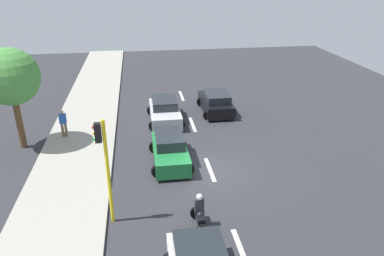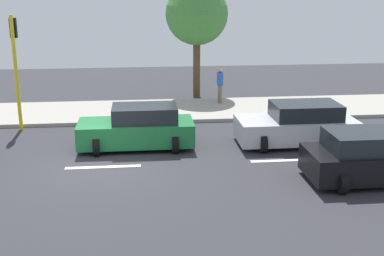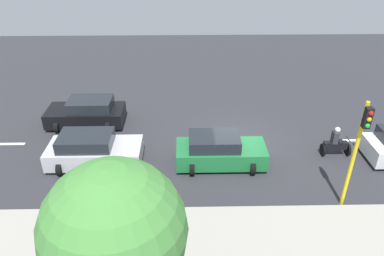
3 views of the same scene
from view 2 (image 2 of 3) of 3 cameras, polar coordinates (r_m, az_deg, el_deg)
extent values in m
cube|color=#2D2D33|center=(16.64, -9.85, -4.48)|extent=(40.00, 60.00, 0.10)
cube|color=#9E998E|center=(23.29, -8.83, 1.79)|extent=(4.00, 60.00, 0.15)
cube|color=white|center=(17.25, 10.47, -3.57)|extent=(0.20, 2.40, 0.01)
cube|color=white|center=(16.62, -9.86, -4.30)|extent=(0.20, 2.40, 0.01)
cube|color=#B7B7BC|center=(18.91, 11.44, -0.12)|extent=(1.91, 4.23, 0.80)
cube|color=#1E2328|center=(18.85, 12.53, 1.90)|extent=(1.61, 2.37, 0.56)
cylinder|color=black|center=(17.83, 7.90, -1.74)|extent=(0.64, 0.22, 0.64)
cylinder|color=black|center=(19.41, 6.73, -0.24)|extent=(0.64, 0.22, 0.64)
cylinder|color=black|center=(18.69, 16.25, -1.41)|extent=(0.64, 0.22, 0.64)
cylinder|color=black|center=(20.20, 14.48, 0.00)|extent=(0.64, 0.22, 0.64)
cube|color=black|center=(16.07, 19.79, -3.64)|extent=(1.88, 4.11, 0.80)
cube|color=#1E2328|center=(15.73, 18.94, -1.37)|extent=(1.58, 2.30, 0.56)
cylinder|color=black|center=(16.35, 14.17, -3.73)|extent=(0.64, 0.22, 0.64)
cylinder|color=black|center=(14.91, 16.33, -5.84)|extent=(0.64, 0.22, 0.64)
cube|color=#1E7238|center=(18.25, -6.26, -0.48)|extent=(1.74, 4.05, 0.80)
cube|color=#1E2328|center=(18.07, -5.30, 1.62)|extent=(1.46, 2.27, 0.56)
cylinder|color=black|center=(17.65, -10.58, -2.04)|extent=(0.64, 0.22, 0.64)
cylinder|color=black|center=(19.10, -10.25, -0.65)|extent=(0.64, 0.22, 0.64)
cylinder|color=black|center=(17.63, -1.89, -1.80)|extent=(0.64, 0.22, 0.64)
cylinder|color=black|center=(19.08, -2.22, -0.42)|extent=(0.64, 0.22, 0.64)
cylinder|color=#72604C|center=(24.31, 3.16, 3.76)|extent=(0.16, 0.16, 0.85)
cylinder|color=#72604C|center=(24.50, 3.08, 3.86)|extent=(0.16, 0.16, 0.85)
cube|color=#2659B2|center=(24.26, 3.15, 5.49)|extent=(0.40, 0.24, 0.60)
sphere|color=tan|center=(24.19, 3.16, 6.49)|extent=(0.22, 0.22, 0.22)
cylinder|color=yellow|center=(21.15, -18.98, 5.71)|extent=(0.14, 0.14, 4.50)
cube|color=black|center=(21.15, -19.29, 10.48)|extent=(0.24, 0.24, 0.76)
sphere|color=red|center=(21.25, -19.27, 11.16)|extent=(0.16, 0.16, 0.16)
sphere|color=#F2A50C|center=(21.26, -19.21, 10.52)|extent=(0.16, 0.16, 0.16)
sphere|color=green|center=(21.28, -19.16, 9.87)|extent=(0.16, 0.16, 0.16)
cylinder|color=brown|center=(26.23, 0.52, 6.86)|extent=(0.36, 0.36, 3.11)
sphere|color=#478C3D|center=(25.94, 0.53, 12.63)|extent=(3.11, 3.11, 3.11)
camera|label=1|loc=(26.07, -51.73, 18.86)|focal=34.57mm
camera|label=3|loc=(31.59, -3.66, 23.39)|focal=34.00mm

